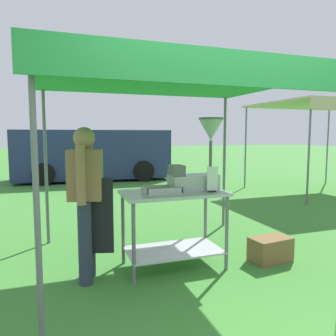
% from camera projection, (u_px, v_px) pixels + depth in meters
% --- Properties ---
extents(ground_plane, '(70.00, 70.00, 0.00)m').
position_uv_depth(ground_plane, '(111.00, 193.00, 8.58)').
color(ground_plane, '#3D7F33').
extents(stall_canopy, '(2.99, 2.62, 2.19)m').
position_uv_depth(stall_canopy, '(171.00, 83.00, 3.67)').
color(stall_canopy, slate).
rests_on(stall_canopy, ground).
extents(donut_cart, '(1.17, 0.66, 0.89)m').
position_uv_depth(donut_cart, '(174.00, 214.00, 3.73)').
color(donut_cart, '#B7B7BC').
rests_on(donut_cart, ground).
extents(donut_tray, '(0.40, 0.26, 0.07)m').
position_uv_depth(donut_tray, '(161.00, 191.00, 3.61)').
color(donut_tray, '#B7B7BC').
rests_on(donut_tray, donut_cart).
extents(donut_fryer, '(0.64, 0.29, 0.85)m').
position_uv_depth(donut_fryer, '(199.00, 161.00, 3.81)').
color(donut_fryer, '#B7B7BC').
rests_on(donut_fryer, donut_cart).
extents(menu_sign, '(0.13, 0.05, 0.29)m').
position_uv_depth(menu_sign, '(212.00, 181.00, 3.67)').
color(menu_sign, black).
rests_on(menu_sign, donut_cart).
extents(vendor, '(0.47, 0.54, 1.61)m').
position_uv_depth(vendor, '(86.00, 196.00, 3.36)').
color(vendor, '#2D3347').
rests_on(vendor, ground).
extents(supply_crate, '(0.52, 0.35, 0.29)m').
position_uv_depth(supply_crate, '(270.00, 249.00, 3.94)').
color(supply_crate, brown).
rests_on(supply_crate, ground).
extents(van_navy, '(5.10, 2.29, 1.69)m').
position_uv_depth(van_navy, '(93.00, 154.00, 11.15)').
color(van_navy, navy).
rests_on(van_navy, ground).
extents(neighbour_tent, '(3.22, 2.70, 2.36)m').
position_uv_depth(neighbour_tent, '(323.00, 106.00, 8.55)').
color(neighbour_tent, slate).
rests_on(neighbour_tent, ground).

